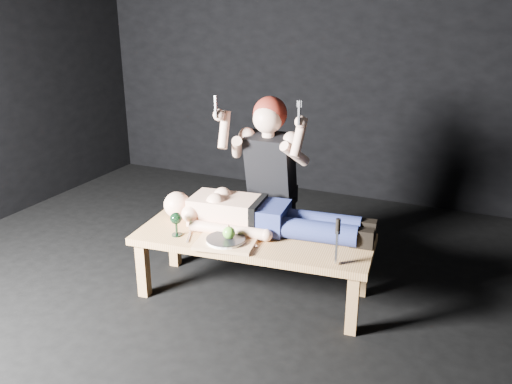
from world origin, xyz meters
TOP-DOWN VIEW (x-y plane):
  - ground at (0.00, 0.00)m, footprint 5.00×5.00m
  - back_wall at (0.00, 2.50)m, footprint 5.00×0.00m
  - table at (0.25, 0.24)m, footprint 1.65×0.76m
  - lying_man at (0.28, 0.37)m, footprint 1.54×0.61m
  - kneeling_woman at (0.18, 0.77)m, footprint 0.74×0.83m
  - serving_tray at (0.14, 0.05)m, footprint 0.42×0.34m
  - plate at (0.14, 0.05)m, footprint 0.29×0.29m
  - apple at (0.16, 0.06)m, footprint 0.08×0.08m
  - goblet at (-0.23, 0.04)m, footprint 0.09×0.09m
  - fork_flat at (-0.14, 0.04)m, footprint 0.08×0.16m
  - knife_flat at (0.28, 0.07)m, footprint 0.06×0.17m
  - spoon_flat at (0.29, 0.15)m, footprint 0.11×0.15m
  - carving_knife at (0.87, 0.07)m, footprint 0.04×0.05m

SIDE VIEW (x-z plane):
  - ground at x=0.00m, z-range 0.00..0.00m
  - table at x=0.25m, z-range 0.00..0.45m
  - fork_flat at x=-0.14m, z-range 0.45..0.46m
  - knife_flat at x=0.28m, z-range 0.45..0.46m
  - spoon_flat at x=0.29m, z-range 0.45..0.46m
  - serving_tray at x=0.14m, z-range 0.45..0.47m
  - plate at x=0.14m, z-range 0.47..0.49m
  - goblet at x=-0.23m, z-range 0.45..0.61m
  - apple at x=0.16m, z-range 0.49..0.57m
  - lying_man at x=0.28m, z-range 0.45..0.70m
  - carving_knife at x=0.87m, z-range 0.45..0.75m
  - kneeling_woman at x=0.18m, z-range 0.00..1.36m
  - back_wall at x=0.00m, z-range -1.00..4.00m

